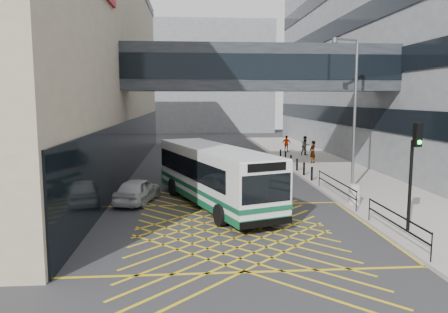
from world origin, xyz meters
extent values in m
plane|color=#333335|center=(0.00, 0.00, 0.00)|extent=(120.00, 120.00, 0.00)
cube|color=black|center=(-5.96, 16.00, 2.00)|extent=(0.10, 41.50, 4.00)
cube|color=black|center=(11.96, 24.00, 4.00)|extent=(0.10, 43.50, 1.60)
cube|color=black|center=(11.96, 24.00, 8.00)|extent=(0.10, 43.50, 1.60)
cube|color=black|center=(11.96, 24.00, 12.00)|extent=(0.10, 43.50, 1.60)
cube|color=slate|center=(-2.00, 60.00, 9.00)|extent=(28.00, 16.00, 18.00)
cube|color=#2A2F34|center=(3.00, 12.00, 7.50)|extent=(20.00, 4.00, 3.00)
cube|color=black|center=(3.00, 9.98, 7.50)|extent=(19.50, 0.06, 1.60)
cube|color=black|center=(3.00, 14.02, 7.50)|extent=(19.50, 0.06, 1.60)
cube|color=#A09A91|center=(9.00, 15.00, 0.08)|extent=(6.00, 54.00, 0.16)
cube|color=gold|center=(0.00, 0.00, 0.00)|extent=(12.00, 9.00, 0.01)
cube|color=silver|center=(-0.47, 4.35, 1.66)|extent=(5.94, 10.90, 2.63)
cube|color=#0F4F30|center=(-0.47, 4.35, 0.51)|extent=(5.99, 10.95, 0.33)
cube|color=#0F4F30|center=(-0.47, 4.35, 1.02)|extent=(6.01, 10.96, 0.21)
cube|color=black|center=(-0.67, 4.90, 2.00)|extent=(5.53, 9.64, 1.02)
cube|color=black|center=(1.35, -0.66, 1.90)|extent=(2.13, 0.84, 1.17)
cube|color=black|center=(1.35, -0.68, 2.78)|extent=(1.67, 0.65, 0.34)
cube|color=silver|center=(-0.47, 4.35, 2.98)|extent=(5.89, 10.80, 0.10)
cube|color=black|center=(1.35, -0.68, 0.49)|extent=(2.32, 0.92, 0.29)
cube|color=black|center=(-2.30, 9.39, 0.49)|extent=(2.32, 0.92, 0.29)
cylinder|color=black|center=(-0.43, 0.64, 0.49)|extent=(0.59, 1.01, 0.97)
cylinder|color=black|center=(1.88, 1.48, 0.49)|extent=(0.59, 1.01, 0.97)
cylinder|color=black|center=(-2.69, 6.87, 0.49)|extent=(0.59, 1.01, 0.97)
cylinder|color=black|center=(-0.38, 7.70, 0.49)|extent=(0.59, 1.01, 0.97)
imported|color=silver|center=(-4.50, 5.30, 0.68)|extent=(2.69, 4.55, 1.35)
imported|color=black|center=(-0.41, 18.50, 0.68)|extent=(2.03, 4.47, 1.36)
imported|color=#9EA1A6|center=(-0.54, 13.53, 0.69)|extent=(3.10, 4.80, 1.38)
cylinder|color=black|center=(7.03, -1.24, 2.02)|extent=(0.16, 0.16, 3.71)
cube|color=black|center=(7.10, -1.47, 4.09)|extent=(0.35, 0.27, 0.93)
sphere|color=#19E533|center=(7.13, -1.58, 3.82)|extent=(0.22, 0.22, 0.17)
cylinder|color=slate|center=(7.98, 7.38, 4.48)|extent=(0.23, 0.23, 8.64)
cube|color=slate|center=(7.19, 7.03, 8.80)|extent=(1.62, 0.81, 0.11)
cylinder|color=slate|center=(6.40, 6.67, 8.72)|extent=(0.40, 0.40, 0.27)
cylinder|color=#ADA89E|center=(6.62, 3.49, 0.66)|extent=(0.58, 0.58, 1.00)
cube|color=black|center=(6.15, -2.00, 1.11)|extent=(0.05, 5.00, 0.05)
cube|color=black|center=(6.15, -2.00, 0.71)|extent=(0.05, 5.00, 0.05)
cube|color=black|center=(6.15, 5.00, 1.11)|extent=(0.05, 6.00, 0.05)
cube|color=black|center=(6.15, 5.00, 0.71)|extent=(0.05, 6.00, 0.05)
cylinder|color=black|center=(6.15, -4.50, 0.66)|extent=(0.04, 0.04, 1.00)
cylinder|color=black|center=(6.15, 0.50, 0.66)|extent=(0.04, 0.04, 1.00)
cylinder|color=black|center=(6.15, 2.00, 0.66)|extent=(0.04, 0.04, 1.00)
cylinder|color=black|center=(6.15, 8.00, 0.66)|extent=(0.04, 0.04, 1.00)
cylinder|color=black|center=(6.25, 10.00, 0.61)|extent=(0.14, 0.14, 0.90)
cylinder|color=black|center=(6.25, 12.00, 0.61)|extent=(0.14, 0.14, 0.90)
cylinder|color=black|center=(6.25, 14.00, 0.61)|extent=(0.14, 0.14, 0.90)
cylinder|color=black|center=(6.25, 16.00, 0.61)|extent=(0.14, 0.14, 0.90)
cylinder|color=black|center=(6.25, 18.00, 0.61)|extent=(0.14, 0.14, 0.90)
cylinder|color=black|center=(6.25, 20.00, 0.61)|extent=(0.14, 0.14, 0.90)
imported|color=gray|center=(8.44, 17.60, 1.09)|extent=(0.91, 0.89, 1.87)
imported|color=gray|center=(9.17, 22.60, 1.07)|extent=(0.99, 0.71, 1.82)
imported|color=gray|center=(7.99, 25.41, 0.98)|extent=(1.07, 0.90, 1.64)
camera|label=1|loc=(-1.68, -17.67, 5.47)|focal=35.00mm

